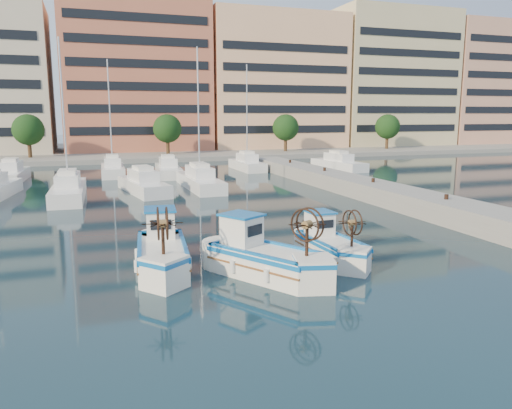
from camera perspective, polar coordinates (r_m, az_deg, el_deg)
name	(u,v)px	position (r m, az deg, el deg)	size (l,w,h in m)	color
ground	(277,270)	(20.09, 2.41, -7.49)	(300.00, 300.00, 0.00)	#1A3945
quay	(424,204)	(33.09, 18.66, 0.09)	(3.00, 60.00, 1.20)	gray
waterfront	(187,84)	(84.59, -7.87, 13.51)	(180.00, 40.00, 25.60)	gray
yacht_marina	(132,179)	(45.60, -13.99, 2.88)	(39.19, 23.12, 11.50)	white
fishing_boat_a	(162,250)	(20.31, -10.70, -5.12)	(2.36, 4.75, 2.90)	white
fishing_boat_b	(263,256)	(19.10, 0.81, -5.90)	(3.94, 4.80, 2.92)	white
fishing_boat_c	(330,244)	(21.51, 8.42, -4.51)	(1.80, 4.01, 2.48)	white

